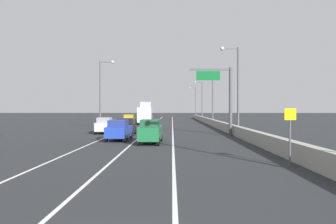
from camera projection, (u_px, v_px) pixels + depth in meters
The scene contains 19 objects.
ground_plane at pixel (165, 123), 69.73m from camera, with size 320.00×320.00×0.00m, color #26282B.
lane_stripe_left at pixel (133, 125), 60.80m from camera, with size 0.16×130.00×0.00m, color silver.
lane_stripe_center at pixel (153, 125), 60.75m from camera, with size 0.16×130.00×0.00m, color silver.
lane_stripe_right at pixel (172, 125), 60.71m from camera, with size 0.16×130.00×0.00m, color silver.
jersey_barrier_right at pixel (224, 127), 45.63m from camera, with size 0.60×120.00×1.10m, color #9E998E.
overhead_sign_gantry at pixel (224, 93), 37.39m from camera, with size 4.68×0.36×7.50m.
speed_advisory_sign at pixel (290, 132), 17.70m from camera, with size 0.60×0.11×3.00m.
lamp_post_right_second at pixel (236, 84), 38.32m from camera, with size 2.14×0.44×9.97m.
lamp_post_right_third at pixel (211, 94), 63.01m from camera, with size 2.14×0.44×9.97m.
lamp_post_right_fourth at pixel (201, 98), 87.69m from camera, with size 2.14×0.44×9.97m.
lamp_post_right_fifth at pixel (195, 100), 112.37m from camera, with size 2.14×0.44×9.97m.
lamp_post_left_mid at pixel (102, 90), 49.46m from camera, with size 2.14×0.44×9.97m.
car_black_0 at pixel (126, 127), 38.06m from camera, with size 1.96×4.46×1.91m.
car_yellow_1 at pixel (130, 120), 61.59m from camera, with size 2.13×4.75×1.90m.
car_green_2 at pixel (151, 131), 29.20m from camera, with size 1.93×4.77×2.06m.
car_silver_3 at pixel (105, 125), 40.99m from camera, with size 1.99×4.77×1.93m.
car_blue_4 at pixel (119, 130), 31.97m from camera, with size 2.03×4.74×1.93m.
car_gray_5 at pixel (146, 115), 99.19m from camera, with size 1.92×4.54×1.95m.
box_truck at pixel (145, 114), 64.79m from camera, with size 2.71×9.11×4.28m.
Camera 1 is at (1.41, -5.69, 3.00)m, focal length 36.43 mm.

